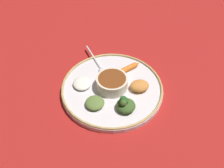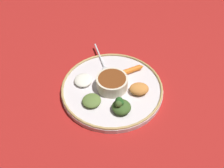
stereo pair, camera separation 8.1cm
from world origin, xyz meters
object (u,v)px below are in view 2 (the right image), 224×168
at_px(spoon, 102,63).
at_px(carrot_near_spoon, 133,70).
at_px(greens_pile, 121,106).
at_px(center_bowl, 112,82).

bearing_deg(spoon, carrot_near_spoon, -138.39).
relative_size(spoon, carrot_near_spoon, 2.03).
distance_m(greens_pile, carrot_near_spoon, 0.18).
xyz_separation_m(center_bowl, carrot_near_spoon, (0.03, -0.10, -0.01)).
xyz_separation_m(greens_pile, carrot_near_spoon, (0.13, -0.12, -0.01)).
height_order(spoon, carrot_near_spoon, carrot_near_spoon).
bearing_deg(carrot_near_spoon, center_bowl, 108.54).
bearing_deg(spoon, greens_pile, 169.30).
bearing_deg(spoon, center_bowl, 169.71).
xyz_separation_m(center_bowl, spoon, (0.12, -0.02, -0.02)).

